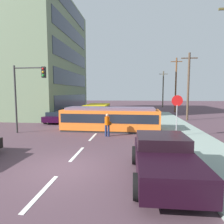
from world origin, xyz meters
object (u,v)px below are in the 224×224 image
traffic_light_mast (27,86)px  utility_pole_distant (163,89)px  city_bus (97,111)px  pedestrian_crossing (107,124)px  utility_pole_far (176,84)px  parked_sedan_far (75,111)px  pickup_truck_parked (163,158)px  utility_pole_mid (188,85)px  parked_sedan_mid (58,116)px  streetcar_tram (110,118)px  stop_sign (177,107)px

traffic_light_mast → utility_pole_distant: (14.48, 29.04, 0.36)m
city_bus → traffic_light_mast: (-3.95, -8.50, 2.65)m
pedestrian_crossing → utility_pole_far: utility_pole_far is taller
parked_sedan_far → utility_pole_distant: (14.42, 16.79, 3.42)m
utility_pole_distant → parked_sedan_far: bearing=-130.7°
pickup_truck_parked → utility_pole_mid: size_ratio=0.66×
city_bus → pedestrian_crossing: city_bus is taller
parked_sedan_mid → city_bus: bearing=35.6°
pedestrian_crossing → utility_pole_distant: (8.11, 29.52, 3.10)m
city_bus → parked_sedan_mid: size_ratio=1.32×
utility_pole_far → parked_sedan_far: bearing=-157.8°
traffic_light_mast → pedestrian_crossing: bearing=-4.3°
pickup_truck_parked → city_bus: bearing=109.0°
parked_sedan_mid → parked_sedan_far: same height
streetcar_tram → parked_sedan_far: size_ratio=1.89×
stop_sign → traffic_light_mast: traffic_light_mast is taller
stop_sign → utility_pole_mid: 10.07m
parked_sedan_mid → traffic_light_mast: (-0.13, -5.76, 3.06)m
city_bus → pickup_truck_parked: 16.76m
city_bus → utility_pole_distant: 23.28m
stop_sign → traffic_light_mast: size_ratio=0.54×
city_bus → utility_pole_mid: utility_pole_mid is taller
utility_pole_distant → streetcar_tram: bearing=-106.7°
stop_sign → utility_pole_far: utility_pole_far is taller
utility_pole_mid → stop_sign: bearing=-108.6°
traffic_light_mast → utility_pole_distant: utility_pole_distant is taller
parked_sedan_mid → utility_pole_distant: utility_pole_distant is taller
stop_sign → utility_pole_mid: (3.16, 9.39, 1.82)m
pedestrian_crossing → parked_sedan_mid: 8.84m
stop_sign → utility_pole_distant: 29.71m
city_bus → parked_sedan_far: (-3.88, 3.76, -0.41)m
parked_sedan_mid → utility_pole_distant: (14.36, 23.28, 3.42)m
traffic_light_mast → utility_pole_mid: 17.00m
parked_sedan_far → utility_pole_mid: bearing=-13.0°
city_bus → utility_pole_mid: size_ratio=0.72×
city_bus → pickup_truck_parked: bearing=-71.0°
stop_sign → traffic_light_mast: (-11.29, 0.44, 1.49)m
parked_sedan_far → stop_sign: bearing=-48.5°
parked_sedan_mid → utility_pole_far: bearing=40.3°
traffic_light_mast → parked_sedan_far: bearing=89.7°
traffic_light_mast → utility_pole_mid: utility_pole_mid is taller
utility_pole_mid → streetcar_tram: bearing=-138.7°
parked_sedan_mid → stop_sign: stop_sign is taller
parked_sedan_far → utility_pole_far: 16.54m
pedestrian_crossing → pickup_truck_parked: (3.03, -6.86, -0.15)m
pickup_truck_parked → traffic_light_mast: traffic_light_mast is taller
utility_pole_mid → utility_pole_distant: (0.03, 20.10, 0.03)m
pedestrian_crossing → streetcar_tram: bearing=91.3°
parked_sedan_far → traffic_light_mast: size_ratio=0.81×
parked_sedan_mid → utility_pole_far: size_ratio=0.48×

